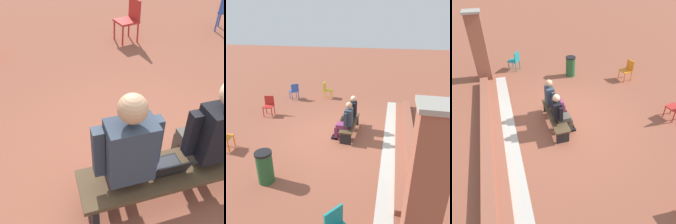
% 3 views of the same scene
% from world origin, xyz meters
% --- Properties ---
extents(ground_plane, '(60.00, 60.00, 0.00)m').
position_xyz_m(ground_plane, '(0.00, 0.00, 0.00)').
color(ground_plane, brown).
extents(bench, '(1.80, 0.44, 0.45)m').
position_xyz_m(bench, '(-0.15, 0.32, 0.35)').
color(bench, '#4C3823').
rests_on(bench, ground).
extents(person_student, '(0.54, 0.68, 1.34)m').
position_xyz_m(person_student, '(-0.48, 0.25, 0.72)').
color(person_student, '#4C473D').
rests_on(person_student, ground).
extents(person_adult, '(0.56, 0.71, 1.38)m').
position_xyz_m(person_adult, '(0.32, 0.25, 0.73)').
color(person_adult, '#7F2D5B').
rests_on(person_adult, ground).
extents(laptop, '(0.32, 0.29, 0.21)m').
position_xyz_m(laptop, '(-0.06, 0.33, 0.50)').
color(laptop, black).
rests_on(laptop, bench).
extents(plastic_chair_foreground, '(0.50, 0.50, 0.84)m').
position_xyz_m(plastic_chair_foreground, '(-1.01, -3.45, 0.48)').
color(plastic_chair_foreground, red).
rests_on(plastic_chair_foreground, ground).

